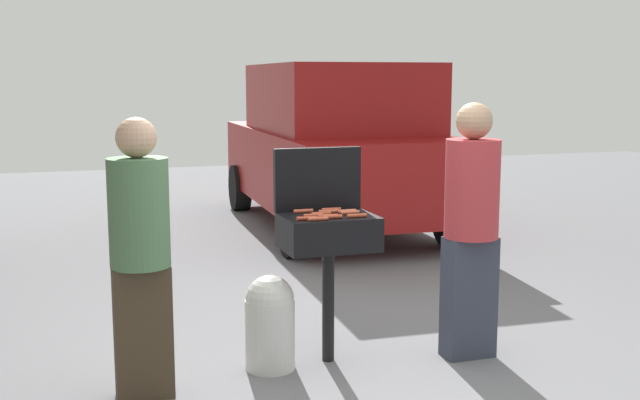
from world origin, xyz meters
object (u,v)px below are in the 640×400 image
hot_dog_9 (303,211)px  hot_dog_1 (321,214)px  hot_dog_7 (307,218)px  hot_dog_8 (318,219)px  bbq_grill (328,238)px  propane_tank (270,321)px  hot_dog_3 (332,217)px  hot_dog_2 (347,211)px  person_right (471,221)px  hot_dog_11 (328,212)px  hot_dog_10 (327,216)px  hot_dog_4 (313,216)px  person_left (140,249)px  parked_minivan (335,146)px  hot_dog_0 (331,210)px  hot_dog_6 (350,212)px  hot_dog_5 (357,216)px

hot_dog_9 → hot_dog_1: bearing=-59.9°
hot_dog_7 → hot_dog_8: size_ratio=1.00×
bbq_grill → propane_tank: (-0.40, -0.02, -0.51)m
hot_dog_3 → hot_dog_8: (-0.11, -0.04, 0.00)m
hot_dog_2 → person_right: 0.82m
hot_dog_1 → hot_dog_11: bearing=41.5°
bbq_grill → hot_dog_3: bearing=-99.0°
hot_dog_2 → hot_dog_10: (-0.18, -0.13, 0.00)m
hot_dog_2 → hot_dog_4: size_ratio=1.00×
hot_dog_4 → hot_dog_9: (-0.01, 0.18, 0.00)m
person_left → person_right: 2.14m
person_right → parked_minivan: parked_minivan is taller
hot_dog_9 → hot_dog_4: bearing=-86.9°
hot_dog_9 → propane_tank: 0.74m
hot_dog_9 → bbq_grill: bearing=-46.7°
hot_dog_0 → hot_dog_9: same height
hot_dog_9 → propane_tank: hot_dog_9 is taller
bbq_grill → person_right: bearing=-13.4°
hot_dog_0 → parked_minivan: bearing=70.2°
hot_dog_6 → hot_dog_2: bearing=93.1°
bbq_grill → person_left: size_ratio=0.60×
hot_dog_3 → person_left: (-1.20, -0.10, -0.10)m
hot_dog_8 → hot_dog_10: bearing=39.7°
hot_dog_4 → propane_tank: size_ratio=0.21×
bbq_grill → hot_dog_2: hot_dog_2 is taller
hot_dog_4 → hot_dog_5: 0.28m
hot_dog_1 → parked_minivan: parked_minivan is taller
bbq_grill → propane_tank: bbq_grill is taller
hot_dog_7 → hot_dog_11: 0.29m
hot_dog_2 → hot_dog_3: same height
hot_dog_0 → hot_dog_8: 0.35m
hot_dog_3 → person_right: 0.95m
hot_dog_11 → parked_minivan: bearing=70.0°
bbq_grill → hot_dog_8: 0.26m
hot_dog_1 → hot_dog_9: 0.16m
hot_dog_0 → hot_dog_1: 0.17m
hot_dog_9 → propane_tank: bearing=-149.8°
hot_dog_1 → hot_dog_3: 0.13m
hot_dog_11 → person_right: (0.90, -0.29, -0.07)m
bbq_grill → hot_dog_2: size_ratio=7.53×
hot_dog_7 → person_right: (1.11, -0.09, -0.07)m
bbq_grill → hot_dog_7: size_ratio=7.53×
hot_dog_2 → hot_dog_10: bearing=-143.7°
hot_dog_9 → person_left: bearing=-161.6°
hot_dog_1 → hot_dog_9: size_ratio=1.00×
hot_dog_1 → person_left: person_left is taller
bbq_grill → hot_dog_0: size_ratio=7.53×
hot_dog_2 → person_left: person_left is taller
hot_dog_3 → hot_dog_4: size_ratio=1.00×
hot_dog_1 → parked_minivan: (1.66, 4.42, 0.03)m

